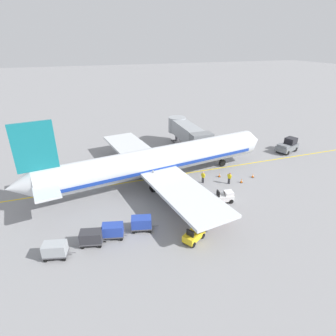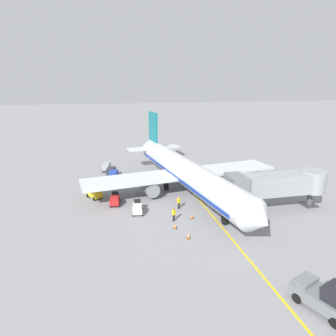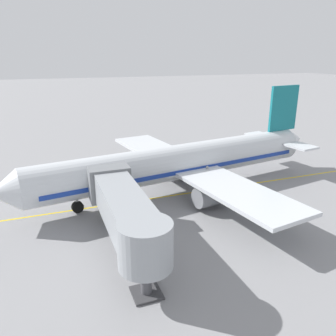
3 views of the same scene
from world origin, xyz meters
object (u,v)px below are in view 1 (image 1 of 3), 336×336
baggage_tug_lead (224,197)px  baggage_cart_second_in_train (113,230)px  ground_crew_loader (229,178)px  safety_cone_wing_tip (219,175)px  parked_airliner (157,161)px  jet_bridge (187,132)px  baggage_cart_tail_end (55,249)px  ground_crew_wing_walker (203,177)px  baggage_cart_front (141,223)px  pushback_tractor (288,146)px  baggage_tug_trailing (194,234)px  safety_cone_nose_right (241,181)px  baggage_tug_spare (209,214)px  safety_cone_nose_left (253,176)px  baggage_cart_third_in_train (91,237)px

baggage_tug_lead → baggage_cart_second_in_train: (2.41, -14.08, 0.24)m
ground_crew_loader → safety_cone_wing_tip: (-2.33, -0.20, -0.66)m
baggage_tug_lead → ground_crew_loader: bearing=142.1°
parked_airliner → jet_bridge: parked_airliner is taller
baggage_cart_tail_end → ground_crew_wing_walker: bearing=114.9°
safety_cone_wing_tip → ground_crew_wing_walker: bearing=-74.5°
baggage_cart_front → baggage_cart_tail_end: (1.35, -8.51, 0.00)m
pushback_tractor → baggage_tug_trailing: 30.83m
safety_cone_nose_right → baggage_tug_spare: bearing=-52.5°
parked_airliner → baggage_cart_front: parked_airliner is taller
parked_airliner → safety_cone_wing_tip: size_ratio=63.18×
baggage_cart_second_in_train → safety_cone_nose_left: baggage_cart_second_in_train is taller
ground_crew_wing_walker → ground_crew_loader: bearing=66.3°
jet_bridge → baggage_tug_lead: (17.76, -2.48, -2.74)m
baggage_tug_lead → baggage_tug_spare: same height
parked_airliner → safety_cone_nose_left: bearing=76.4°
parked_airliner → pushback_tractor: (-3.55, 25.58, -2.09)m
jet_bridge → ground_crew_wing_walker: bearing=-12.4°
ground_crew_loader → baggage_cart_second_in_train: bearing=-69.6°
baggage_tug_trailing → baggage_tug_spare: size_ratio=1.05×
baggage_tug_lead → baggage_tug_spare: bearing=-51.4°
pushback_tractor → safety_cone_nose_left: bearing=-60.3°
parked_airliner → baggage_tug_lead: 10.29m
baggage_cart_third_in_train → safety_cone_nose_right: baggage_cart_third_in_train is taller
pushback_tractor → safety_cone_nose_right: size_ratio=8.30×
baggage_cart_third_in_train → baggage_cart_second_in_train: bearing=99.8°
jet_bridge → safety_cone_nose_left: bearing=20.6°
baggage_cart_second_in_train → baggage_cart_third_in_train: size_ratio=1.00×
baggage_tug_lead → safety_cone_wing_tip: baggage_tug_lead is taller
baggage_cart_tail_end → safety_cone_wing_tip: bearing=113.6°
ground_crew_wing_walker → safety_cone_nose_left: bearing=83.4°
baggage_cart_second_in_train → baggage_cart_third_in_train: same height
parked_airliner → ground_crew_loader: size_ratio=22.06×
safety_cone_nose_left → baggage_cart_second_in_train: bearing=-72.0°
baggage_cart_second_in_train → ground_crew_wing_walker: size_ratio=1.76×
pushback_tractor → baggage_cart_second_in_train: (13.82, -33.51, -0.15)m
baggage_tug_spare → baggage_cart_third_in_train: (0.12, -12.90, 0.24)m
baggage_tug_lead → safety_cone_wing_tip: bearing=155.3°
baggage_cart_tail_end → ground_crew_loader: bearing=108.3°
ground_crew_loader → baggage_tug_spare: bearing=-44.1°
baggage_cart_third_in_train → baggage_tug_lead: bearing=99.7°
baggage_tug_trailing → safety_cone_nose_right: (-9.11, 11.36, -0.42)m
baggage_cart_second_in_train → baggage_cart_front: bearing=95.2°
parked_airliner → baggage_tug_lead: parked_airliner is taller
pushback_tractor → baggage_tug_spare: bearing=-58.3°
jet_bridge → baggage_cart_front: jet_bridge is taller
baggage_cart_second_in_train → safety_cone_nose_right: (-6.11, 19.04, -0.66)m
parked_airliner → safety_cone_nose_left: parked_airliner is taller
baggage_cart_second_in_train → safety_cone_wing_tip: baggage_cart_second_in_train is taller
baggage_tug_spare → safety_cone_wing_tip: 10.96m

